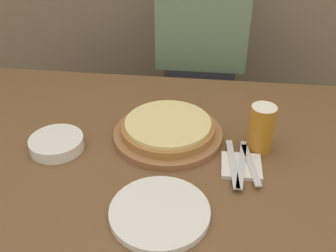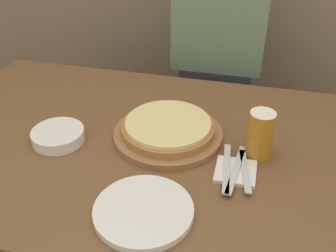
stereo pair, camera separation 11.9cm
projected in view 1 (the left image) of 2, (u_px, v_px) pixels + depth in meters
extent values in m
cube|color=brown|center=(156.00, 227.00, 1.38)|extent=(1.47, 0.91, 0.72)
cylinder|color=#99663D|center=(168.00, 134.00, 1.21)|extent=(0.33, 0.33, 0.02)
cylinder|color=#A87038|center=(168.00, 128.00, 1.20)|extent=(0.28, 0.28, 0.02)
cylinder|color=#EAD184|center=(168.00, 123.00, 1.19)|extent=(0.26, 0.26, 0.01)
cylinder|color=#B7701E|center=(261.00, 129.00, 1.12)|extent=(0.07, 0.07, 0.14)
cylinder|color=white|center=(264.00, 110.00, 1.09)|extent=(0.07, 0.07, 0.02)
cylinder|color=white|center=(160.00, 212.00, 0.94)|extent=(0.24, 0.24, 0.02)
cylinder|color=white|center=(57.00, 143.00, 1.16)|extent=(0.16, 0.16, 0.04)
cube|color=white|center=(241.00, 166.00, 1.09)|extent=(0.11, 0.11, 0.01)
cube|color=silver|center=(233.00, 163.00, 1.08)|extent=(0.04, 0.21, 0.00)
cube|color=silver|center=(242.00, 164.00, 1.08)|extent=(0.04, 0.21, 0.00)
cube|color=silver|center=(251.00, 164.00, 1.08)|extent=(0.05, 0.18, 0.00)
cube|color=#33333D|center=(197.00, 128.00, 1.92)|extent=(0.30, 0.20, 0.70)
cube|color=slate|center=(203.00, 15.00, 1.61)|extent=(0.37, 0.20, 0.42)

